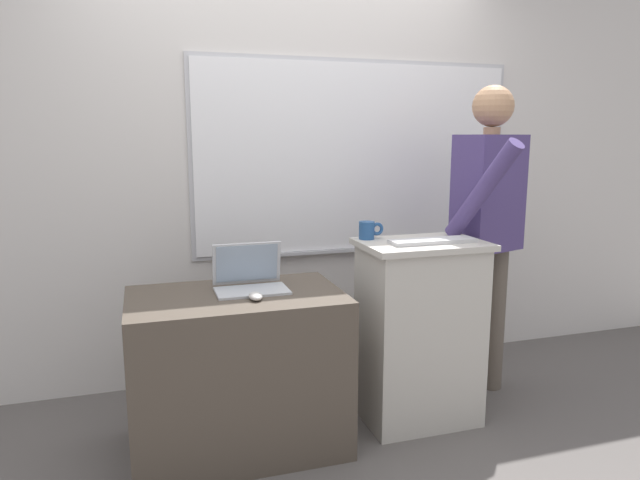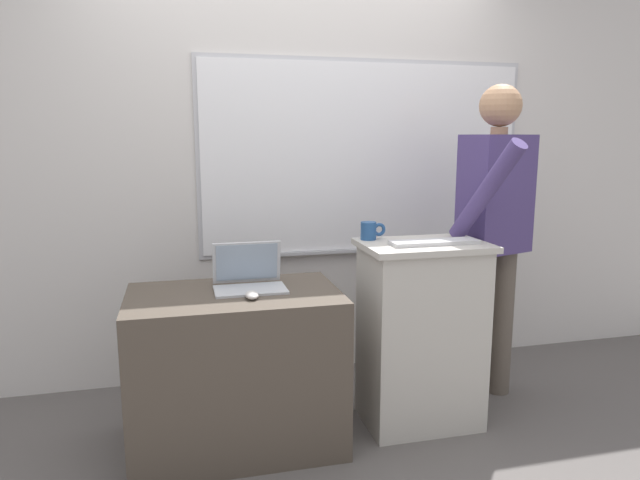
% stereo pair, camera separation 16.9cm
% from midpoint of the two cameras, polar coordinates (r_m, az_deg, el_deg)
% --- Properties ---
extents(ground_plane, '(30.00, 30.00, 0.00)m').
position_cam_midpoint_polar(ground_plane, '(2.72, 5.09, -22.62)').
color(ground_plane, '#5B5654').
extents(back_wall, '(6.40, 0.17, 2.74)m').
position_cam_midpoint_polar(back_wall, '(3.53, -1.12, 8.58)').
color(back_wall, silver).
rests_on(back_wall, ground_plane).
extents(lectern_podium, '(0.63, 0.43, 0.96)m').
position_cam_midpoint_polar(lectern_podium, '(3.02, 11.66, -9.17)').
color(lectern_podium, '#BCB7AD').
rests_on(lectern_podium, ground_plane).
extents(side_desk, '(0.99, 0.61, 0.76)m').
position_cam_midpoint_polar(side_desk, '(2.81, -6.66, -12.72)').
color(side_desk, '#4C4238').
rests_on(side_desk, ground_plane).
extents(person_presenter, '(0.56, 0.64, 1.75)m').
position_cam_midpoint_polar(person_presenter, '(3.28, 18.51, 1.64)').
color(person_presenter, brown).
rests_on(person_presenter, ground_plane).
extents(laptop, '(0.34, 0.25, 0.22)m').
position_cam_midpoint_polar(laptop, '(2.76, -5.44, -3.43)').
color(laptop, '#B7BABF').
rests_on(laptop, side_desk).
extents(wireless_keyboard, '(0.44, 0.12, 0.02)m').
position_cam_midpoint_polar(wireless_keyboard, '(2.86, 13.02, -0.23)').
color(wireless_keyboard, silver).
rests_on(wireless_keyboard, lectern_podium).
extents(computer_mouse_by_laptop, '(0.06, 0.10, 0.03)m').
position_cam_midpoint_polar(computer_mouse_by_laptop, '(2.58, -4.96, -5.52)').
color(computer_mouse_by_laptop, silver).
rests_on(computer_mouse_by_laptop, side_desk).
extents(coffee_mug, '(0.13, 0.08, 0.09)m').
position_cam_midpoint_polar(coffee_mug, '(2.93, 6.64, 0.92)').
color(coffee_mug, '#234C84').
rests_on(coffee_mug, lectern_podium).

